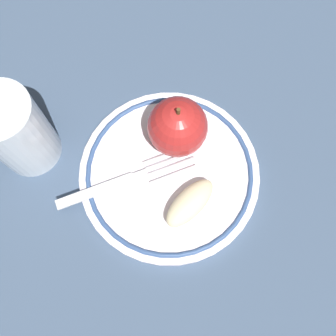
{
  "coord_description": "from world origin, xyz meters",
  "views": [
    {
      "loc": [
        0.11,
        0.08,
        0.44
      ],
      "look_at": [
        0.0,
        -0.01,
        0.04
      ],
      "focal_mm": 40.0,
      "sensor_mm": 36.0,
      "label": 1
    }
  ],
  "objects_px": {
    "apple_slice_front": "(190,203)",
    "drinking_glass": "(16,132)",
    "fork": "(123,181)",
    "apple_red_whole": "(177,127)",
    "plate": "(168,175)"
  },
  "relations": [
    {
      "from": "apple_red_whole",
      "to": "drinking_glass",
      "type": "height_order",
      "value": "drinking_glass"
    },
    {
      "from": "apple_red_whole",
      "to": "fork",
      "type": "relative_size",
      "value": 0.49
    },
    {
      "from": "apple_red_whole",
      "to": "drinking_glass",
      "type": "bearing_deg",
      "value": -47.79
    },
    {
      "from": "fork",
      "to": "drinking_glass",
      "type": "height_order",
      "value": "drinking_glass"
    },
    {
      "from": "plate",
      "to": "apple_red_whole",
      "type": "bearing_deg",
      "value": -154.14
    },
    {
      "from": "plate",
      "to": "drinking_glass",
      "type": "bearing_deg",
      "value": -62.42
    },
    {
      "from": "apple_red_whole",
      "to": "apple_slice_front",
      "type": "distance_m",
      "value": 0.09
    },
    {
      "from": "apple_slice_front",
      "to": "fork",
      "type": "bearing_deg",
      "value": -66.38
    },
    {
      "from": "fork",
      "to": "drinking_glass",
      "type": "xyz_separation_m",
      "value": [
        0.04,
        -0.12,
        0.04
      ]
    },
    {
      "from": "drinking_glass",
      "to": "fork",
      "type": "bearing_deg",
      "value": 107.91
    },
    {
      "from": "apple_slice_front",
      "to": "drinking_glass",
      "type": "bearing_deg",
      "value": -67.37
    },
    {
      "from": "apple_red_whole",
      "to": "fork",
      "type": "bearing_deg",
      "value": -10.23
    },
    {
      "from": "plate",
      "to": "fork",
      "type": "height_order",
      "value": "fork"
    },
    {
      "from": "apple_red_whole",
      "to": "drinking_glass",
      "type": "distance_m",
      "value": 0.18
    },
    {
      "from": "apple_slice_front",
      "to": "apple_red_whole",
      "type": "bearing_deg",
      "value": -126.92
    }
  ]
}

